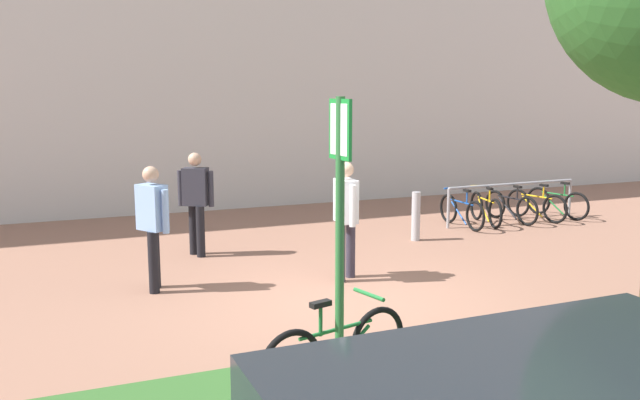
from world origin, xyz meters
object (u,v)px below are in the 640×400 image
bike_at_sign (337,350)px  bike_rack_cluster (511,206)px  bollard_steel (416,216)px  person_suited_navy (196,197)px  parking_sign_post (340,205)px  person_shirt_blue (153,220)px  person_casual_tan (346,213)px

bike_at_sign → bike_rack_cluster: 8.71m
bollard_steel → person_suited_navy: person_suited_navy is taller
parking_sign_post → bike_at_sign: size_ratio=1.63×
person_suited_navy → person_shirt_blue: size_ratio=1.00×
parking_sign_post → bike_at_sign: parking_sign_post is taller
bike_rack_cluster → parking_sign_post: bearing=-137.8°
bike_at_sign → person_casual_tan: 3.60m
bike_rack_cluster → person_shirt_blue: (-7.62, -2.11, 0.64)m
bike_at_sign → bike_rack_cluster: bearing=41.8°
person_suited_navy → person_shirt_blue: 1.97m
bollard_steel → person_casual_tan: size_ratio=0.52×
parking_sign_post → bike_rack_cluster: 8.93m
bike_rack_cluster → bollard_steel: (-2.73, -0.77, 0.10)m
bike_rack_cluster → person_casual_tan: (-4.97, -2.61, 0.64)m
bike_rack_cluster → person_suited_navy: 6.71m
bollard_steel → bike_at_sign: bearing=-126.8°
person_casual_tan → bike_rack_cluster: bearing=27.7°
bollard_steel → person_suited_navy: 3.99m
person_casual_tan → person_shirt_blue: bearing=169.3°
bike_rack_cluster → person_casual_tan: size_ratio=1.87×
bike_at_sign → bike_rack_cluster: (6.50, 5.80, -0.00)m
bollard_steel → person_casual_tan: bearing=-140.6°
parking_sign_post → person_casual_tan: parking_sign_post is taller
parking_sign_post → person_shirt_blue: size_ratio=1.55×
bike_at_sign → person_suited_navy: person_suited_navy is taller
parking_sign_post → bike_rack_cluster: size_ratio=0.83×
parking_sign_post → bollard_steel: bearing=53.6°
parking_sign_post → person_suited_navy: 5.60m
person_shirt_blue → bike_at_sign: bearing=-73.2°
parking_sign_post → person_shirt_blue: parking_sign_post is taller
bollard_steel → person_casual_tan: (-2.24, -1.84, 0.53)m
bike_rack_cluster → person_suited_navy: person_suited_navy is taller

